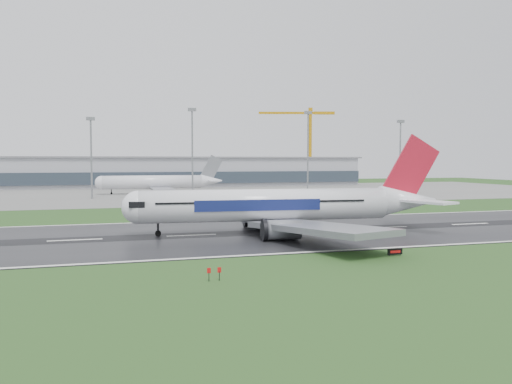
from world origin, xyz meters
name	(u,v)px	position (x,y,z in m)	size (l,w,h in m)	color
ground	(192,236)	(0.00, 0.00, 0.00)	(520.00, 520.00, 0.00)	#204418
runway	(192,235)	(0.00, 0.00, 0.05)	(400.00, 45.00, 0.10)	black
apron	(145,193)	(0.00, 125.00, 0.04)	(400.00, 130.00, 0.08)	slate
terminal	(137,172)	(0.00, 185.00, 7.50)	(240.00, 36.00, 15.00)	gray
main_airliner	(288,185)	(17.98, -1.62, 9.04)	(60.54, 57.66, 17.87)	white
parked_airliner	(158,175)	(5.23, 121.00, 7.81)	(52.71, 49.08, 15.45)	silver
tower_crane	(310,146)	(104.67, 200.00, 22.86)	(46.45, 2.53, 45.73)	#BF820B
runway_sign	(395,252)	(25.01, -27.50, 0.52)	(2.30, 0.26, 1.04)	black
floodmast_2	(91,160)	(-20.18, 100.00, 13.99)	(0.64, 0.64, 27.97)	gray
floodmast_3	(192,154)	(16.13, 100.00, 16.09)	(0.64, 0.64, 32.18)	gray
floodmast_4	(308,154)	(62.85, 100.00, 16.15)	(0.64, 0.64, 32.29)	gray
floodmast_5	(400,158)	(104.97, 100.00, 14.85)	(0.64, 0.64, 29.69)	gray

